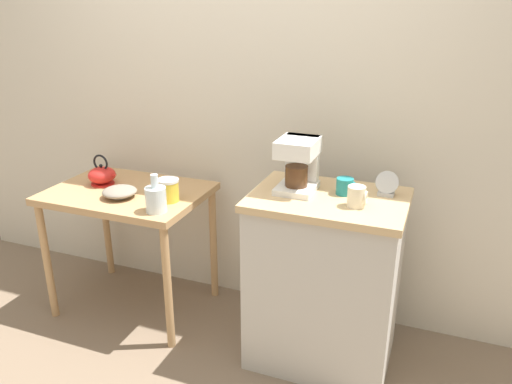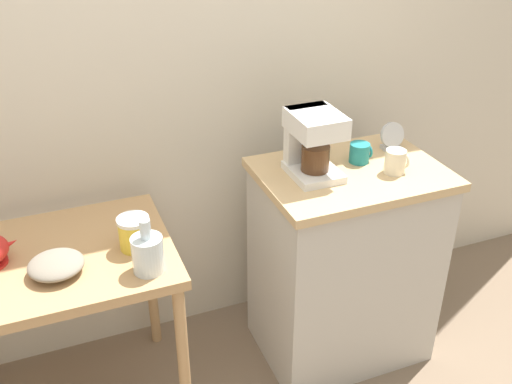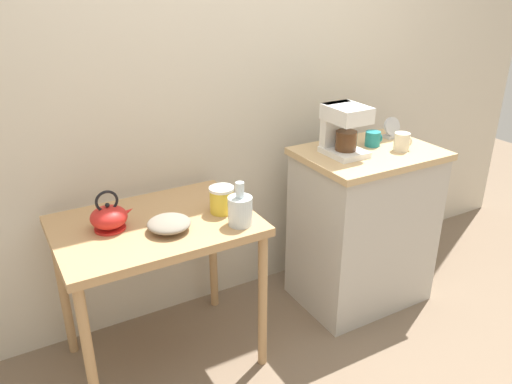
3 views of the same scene
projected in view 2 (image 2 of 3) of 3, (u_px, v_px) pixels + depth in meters
name	position (u px, v px, depth m)	size (l,w,h in m)	color
ground_plane	(213.00, 380.00, 2.60)	(8.00, 8.00, 0.00)	#7A6651
back_wall	(187.00, 32.00, 2.35)	(4.40, 0.10, 2.80)	beige
wooden_table	(51.00, 279.00, 2.15)	(0.88, 0.63, 0.77)	tan
kitchen_counter	(343.00, 263.00, 2.58)	(0.74, 0.54, 0.92)	#BCB7AD
bowl_stoneware	(56.00, 265.00, 2.00)	(0.19, 0.19, 0.06)	gray
glass_carafe_vase	(148.00, 253.00, 2.00)	(0.11, 0.11, 0.20)	silver
canister_enamel	(134.00, 233.00, 2.12)	(0.12, 0.12, 0.12)	gold
coffee_maker	(312.00, 140.00, 2.26)	(0.18, 0.22, 0.26)	white
mug_small_cream	(396.00, 162.00, 2.31)	(0.09, 0.08, 0.10)	beige
mug_dark_teal	(360.00, 153.00, 2.40)	(0.09, 0.08, 0.08)	teal
table_clock	(392.00, 138.00, 2.50)	(0.11, 0.05, 0.12)	#B2B5BA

